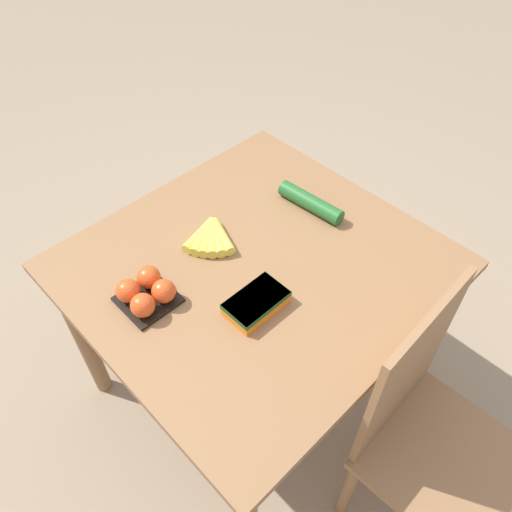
{
  "coord_description": "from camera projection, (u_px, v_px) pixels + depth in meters",
  "views": [
    {
      "loc": [
        0.7,
        0.72,
        1.88
      ],
      "look_at": [
        0.0,
        0.0,
        0.78
      ],
      "focal_mm": 35.0,
      "sensor_mm": 36.0,
      "label": 1
    }
  ],
  "objects": [
    {
      "name": "tomato_pack",
      "position": [
        146.0,
        292.0,
        1.38
      ],
      "size": [
        0.15,
        0.15,
        0.08
      ],
      "color": "black",
      "rests_on": "dining_table"
    },
    {
      "name": "banana_bunch",
      "position": [
        211.0,
        236.0,
        1.56
      ],
      "size": [
        0.16,
        0.16,
        0.04
      ],
      "color": "brown",
      "rests_on": "dining_table"
    },
    {
      "name": "chair",
      "position": [
        427.0,
        434.0,
        1.42
      ],
      "size": [
        0.44,
        0.42,
        0.96
      ],
      "rotation": [
        0.0,
        0.0,
        3.18
      ],
      "color": "#8E6642",
      "rests_on": "ground_plane"
    },
    {
      "name": "carrot_bag",
      "position": [
        256.0,
        302.0,
        1.38
      ],
      "size": [
        0.17,
        0.11,
        0.04
      ],
      "color": "orange",
      "rests_on": "dining_table"
    },
    {
      "name": "ground_plane",
      "position": [
        256.0,
        384.0,
        2.06
      ],
      "size": [
        12.0,
        12.0,
        0.0
      ],
      "primitive_type": "plane",
      "color": "gray"
    },
    {
      "name": "dining_table",
      "position": [
        256.0,
        286.0,
        1.59
      ],
      "size": [
        1.03,
        0.98,
        0.75
      ],
      "color": "olive",
      "rests_on": "ground_plane"
    },
    {
      "name": "cucumber_near",
      "position": [
        311.0,
        202.0,
        1.66
      ],
      "size": [
        0.07,
        0.24,
        0.05
      ],
      "color": "#236028",
      "rests_on": "dining_table"
    }
  ]
}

